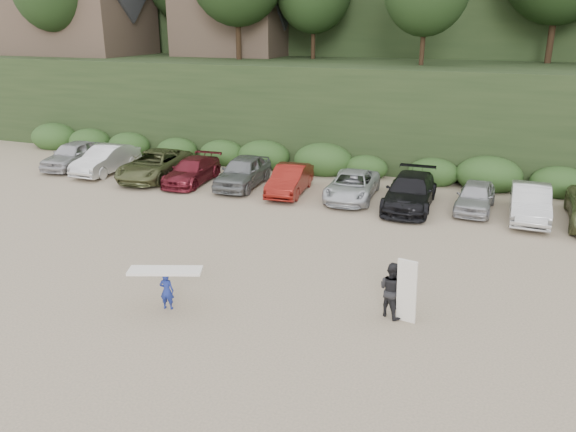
% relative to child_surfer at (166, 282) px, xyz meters
% --- Properties ---
extents(ground, '(120.00, 120.00, 0.00)m').
position_rel_child_surfer_xyz_m(ground, '(1.49, 3.09, -0.92)').
color(ground, tan).
rests_on(ground, ground).
extents(parked_cars, '(39.80, 5.84, 1.65)m').
position_rel_child_surfer_xyz_m(parked_cars, '(3.30, 13.13, -0.16)').
color(parked_cars, '#B1B1B6').
rests_on(parked_cars, ground).
extents(child_surfer, '(2.32, 1.36, 1.35)m').
position_rel_child_surfer_xyz_m(child_surfer, '(0.00, 0.00, 0.00)').
color(child_surfer, navy).
rests_on(child_surfer, ground).
extents(adult_surfer, '(1.33, 1.00, 2.07)m').
position_rel_child_surfer_xyz_m(adult_surfer, '(6.66, 2.00, -0.02)').
color(adult_surfer, black).
rests_on(adult_surfer, ground).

